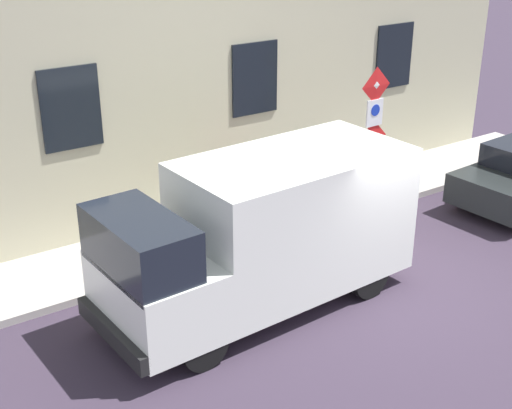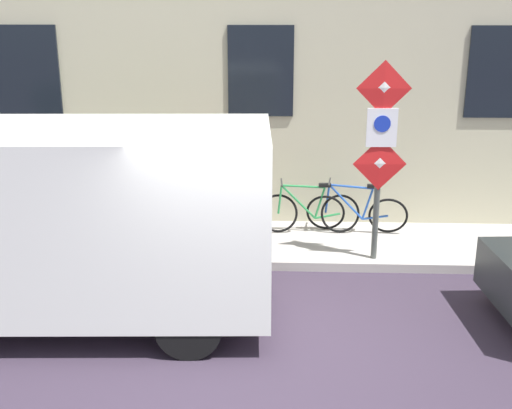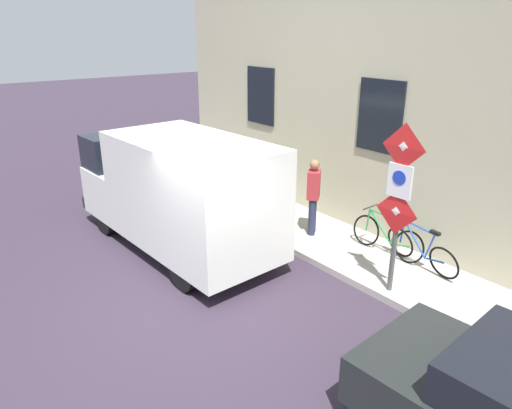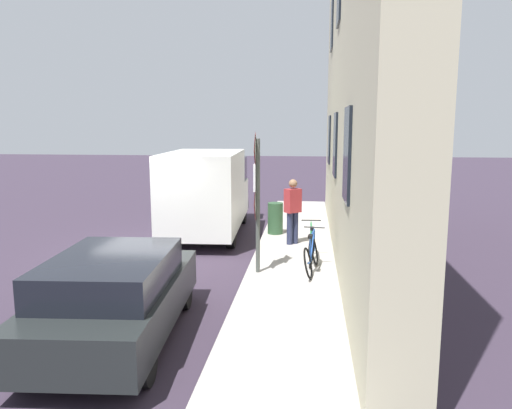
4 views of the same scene
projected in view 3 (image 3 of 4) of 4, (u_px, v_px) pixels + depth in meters
ground_plane at (200, 307)px, 8.06m from camera, size 80.00×80.00×0.00m
sidewalk_slab at (341, 247)px, 10.09m from camera, size 1.94×16.43×0.14m
building_facade at (399, 36)px, 9.33m from camera, size 0.75×14.43×8.72m
sign_post_stacked at (399, 194)px, 7.65m from camera, size 0.15×0.56×2.87m
delivery_van at (177, 190)px, 9.78m from camera, size 2.25×5.42×2.50m
bicycle_blue at (421, 250)px, 8.97m from camera, size 0.49×1.72×0.89m
bicycle_green at (387, 236)px, 9.56m from camera, size 0.46×1.71×0.89m
pedestrian at (313, 194)px, 10.29m from camera, size 0.47×0.45×1.72m
litter_bin at (260, 205)px, 11.03m from camera, size 0.44×0.44×0.90m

